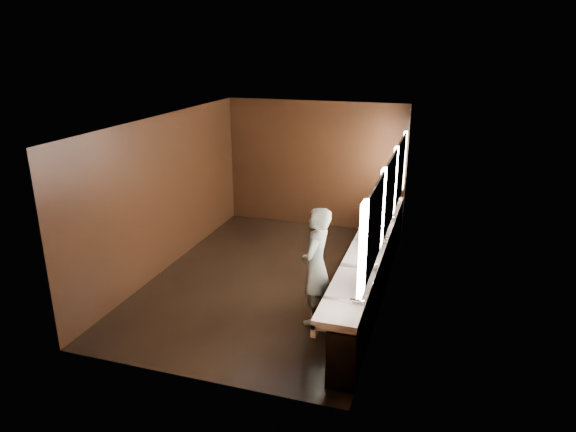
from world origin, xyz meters
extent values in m
plane|color=black|center=(0.00, 0.00, 0.00)|extent=(6.00, 6.00, 0.00)
cube|color=#2D2D2B|center=(0.00, 0.00, 2.80)|extent=(4.00, 6.00, 0.02)
cube|color=black|center=(0.00, 3.00, 1.40)|extent=(4.00, 0.02, 2.80)
cube|color=black|center=(0.00, -3.00, 1.40)|extent=(4.00, 0.02, 2.80)
cube|color=black|center=(-2.00, 0.00, 1.40)|extent=(0.02, 6.00, 2.80)
cube|color=black|center=(2.00, 0.00, 1.40)|extent=(0.02, 6.00, 2.80)
cube|color=black|center=(1.82, 0.00, 0.40)|extent=(0.36, 5.40, 0.81)
cube|color=white|center=(1.73, 0.00, 0.85)|extent=(0.55, 5.40, 0.12)
cube|color=white|center=(1.48, 0.00, 0.77)|extent=(0.06, 5.40, 0.18)
cylinder|color=silver|center=(1.91, -2.20, 0.99)|extent=(0.18, 0.04, 0.04)
cylinder|color=silver|center=(1.91, -1.10, 0.99)|extent=(0.18, 0.04, 0.04)
cylinder|color=silver|center=(1.91, 0.00, 0.99)|extent=(0.18, 0.04, 0.04)
cylinder|color=silver|center=(1.91, 1.10, 0.99)|extent=(0.18, 0.04, 0.04)
cylinder|color=silver|center=(1.91, 2.20, 0.99)|extent=(0.18, 0.04, 0.04)
cube|color=#FFE1D3|center=(1.97, -2.40, 1.75)|extent=(0.06, 0.22, 1.15)
cube|color=white|center=(1.99, -1.60, 1.75)|extent=(0.03, 1.32, 1.15)
cube|color=#FFE1D3|center=(1.97, -0.80, 1.75)|extent=(0.06, 0.23, 1.15)
cube|color=white|center=(1.99, 0.00, 1.75)|extent=(0.03, 1.32, 1.15)
cube|color=#FFE1D3|center=(1.97, 0.80, 1.75)|extent=(0.06, 0.23, 1.15)
cube|color=white|center=(1.99, 1.60, 1.75)|extent=(0.03, 1.32, 1.15)
cube|color=#FFE1D3|center=(1.97, 2.40, 1.75)|extent=(0.06, 0.22, 1.15)
imported|color=#8ABDCD|center=(1.12, -1.17, 0.89)|extent=(0.49, 0.69, 1.79)
cylinder|color=black|center=(1.58, -0.20, 0.27)|extent=(0.39, 0.39, 0.55)
camera|label=1|loc=(2.79, -7.81, 4.01)|focal=32.00mm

